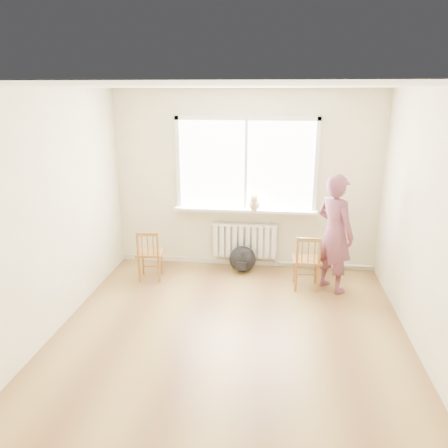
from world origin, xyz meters
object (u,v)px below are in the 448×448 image
(chair_left, at_px, (150,255))
(person, at_px, (335,234))
(backpack, at_px, (243,259))
(cat, at_px, (254,203))
(chair_right, at_px, (307,262))

(chair_left, distance_m, person, 2.63)
(backpack, bearing_deg, person, -19.76)
(chair_left, distance_m, backpack, 1.40)
(chair_left, bearing_deg, cat, -165.20)
(backpack, bearing_deg, chair_right, -28.24)
(cat, height_order, backpack, cat)
(chair_right, distance_m, person, 0.54)
(person, distance_m, backpack, 1.49)
(chair_right, relative_size, cat, 1.89)
(backpack, bearing_deg, chair_left, -160.90)
(chair_left, height_order, cat, cat)
(chair_left, relative_size, backpack, 1.87)
(chair_right, height_order, person, person)
(cat, bearing_deg, person, -26.62)
(person, height_order, backpack, person)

